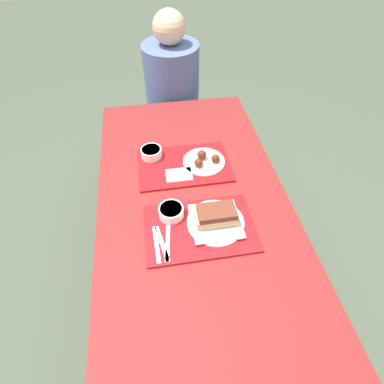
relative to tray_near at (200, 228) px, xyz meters
name	(u,v)px	position (x,y,z in m)	size (l,w,h in m)	color
ground_plane	(193,272)	(0.00, 0.18, -0.73)	(12.00, 12.00, 0.00)	#424C3D
picnic_table	(193,210)	(0.00, 0.18, -0.10)	(0.86, 1.63, 0.72)	maroon
picnic_bench_far	(171,127)	(0.00, 1.21, -0.36)	(0.81, 0.28, 0.44)	maroon
tray_near	(200,228)	(0.00, 0.00, 0.00)	(0.45, 0.30, 0.01)	#B21419
tray_far	(184,165)	(-0.01, 0.39, 0.00)	(0.45, 0.30, 0.01)	#B21419
bowl_coleslaw_near	(171,211)	(-0.11, 0.08, 0.03)	(0.11, 0.11, 0.05)	white
brisket_sandwich_plate	(216,218)	(0.07, 0.01, 0.04)	(0.24, 0.24, 0.09)	white
plastic_fork_near	(162,244)	(-0.16, -0.05, 0.01)	(0.05, 0.17, 0.00)	white
plastic_knife_near	(168,243)	(-0.14, -0.05, 0.01)	(0.04, 0.17, 0.00)	white
plastic_spoon_near	(157,244)	(-0.18, -0.05, 0.01)	(0.02, 0.17, 0.00)	white
condiment_packet	(197,214)	(0.00, 0.07, 0.01)	(0.04, 0.03, 0.01)	#A59E93
bowl_coleslaw_far	(151,152)	(-0.17, 0.48, 0.03)	(0.11, 0.11, 0.05)	white
wings_plate_far	(204,160)	(0.09, 0.39, 0.02)	(0.21, 0.21, 0.05)	white
napkin_far	(179,175)	(-0.05, 0.32, 0.01)	(0.12, 0.09, 0.01)	white
person_seated_across	(172,80)	(0.02, 1.21, 0.02)	(0.37, 0.37, 0.74)	#4C6093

